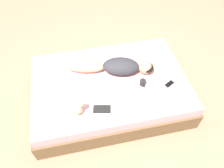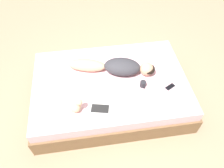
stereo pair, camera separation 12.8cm
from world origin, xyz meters
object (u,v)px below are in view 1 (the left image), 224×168
Objects in this scene: person at (115,66)px; cell_phone at (169,84)px; coffee_mug at (143,83)px; open_magazine at (102,103)px.

cell_phone is (0.42, 0.71, -0.10)m from person.
person is 0.48m from coffee_mug.
cell_phone is (0.07, 0.38, -0.04)m from coffee_mug.
coffee_mug is 0.74× the size of cell_phone.
person is 2.82× the size of open_magazine.
person reaches higher than coffee_mug.
coffee_mug is at bearing 119.91° from open_magazine.
coffee_mug is at bearing 58.41° from person.
coffee_mug is (0.34, 0.33, -0.05)m from person.
open_magazine is at bearing -72.30° from coffee_mug.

